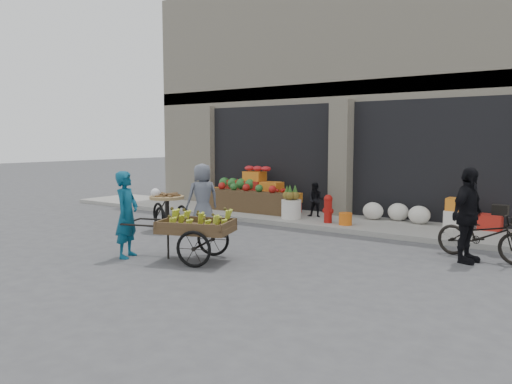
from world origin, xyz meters
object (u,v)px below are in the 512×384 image
Objects in this scene: pineapple_bin at (291,209)px; banana_cart at (194,225)px; orange_bucket at (345,219)px; seated_person at (316,200)px; fire_hydrant at (328,208)px; tricycle_cart at (167,207)px; vendor_grey at (202,197)px; bicycle at (483,235)px; vendor_woman at (127,214)px; cyclist at (467,215)px.

banana_cart is (0.68, -4.57, 0.29)m from pineapple_bin.
orange_bucket is 0.34× the size of seated_person.
seated_person is at bearing 137.12° from fire_hydrant.
fire_hydrant is at bearing 174.29° from orange_bucket.
fire_hydrant is 0.49× the size of tricycle_cart.
tricycle_cart is at bearing -25.28° from vendor_grey.
tricycle_cart is at bearing -126.58° from pineapple_bin.
pineapple_bin is at bearing 177.54° from vendor_grey.
bicycle is at bearing 124.15° from vendor_grey.
seated_person is at bearing 176.86° from vendor_grey.
fire_hydrant is 2.22× the size of orange_bucket.
orange_bucket is 3.53m from vendor_grey.
bicycle is (5.49, 3.61, -0.36)m from vendor_woman.
fire_hydrant is at bearing -52.88° from seated_person.
seated_person is 5.01m from cyclist.
seated_person reaches higher than tricycle_cart.
vendor_woman is 2.84m from tricycle_cart.
vendor_grey is (-1.25, -2.11, 0.44)m from pineapple_bin.
tricycle_cart is at bearing 108.39° from cyclist.
banana_cart is 4.90m from cyclist.
vendor_woman is at bearing -38.26° from tricycle_cart.
cyclist is (6.71, 0.76, 0.29)m from tricycle_cart.
vendor_grey is (-0.72, 2.96, 0.00)m from vendor_woman.
pineapple_bin is at bearing 177.40° from fire_hydrant.
vendor_grey is (-1.65, -2.71, 0.23)m from seated_person.
bicycle reaches higher than orange_bucket.
seated_person is 5.75m from vendor_woman.
banana_cart is at bearing -95.27° from fire_hydrant.
pineapple_bin is 0.75m from seated_person.
vendor_woman is at bearing -175.84° from banana_cart.
vendor_woman is 6.58m from bicycle.
tricycle_cart is at bearing -136.06° from seated_person.
orange_bucket is 0.22× the size of tricycle_cart.
pineapple_bin is at bearing -28.00° from vendor_woman.
orange_bucket is (0.50, -0.05, -0.23)m from fire_hydrant.
fire_hydrant is 0.41× the size of bicycle.
vendor_grey is 0.95× the size of bicycle.
pineapple_bin is 1.62× the size of orange_bucket.
vendor_grey reaches higher than fire_hydrant.
orange_bucket is 0.20× the size of vendor_woman.
cyclist reaches higher than orange_bucket.
orange_bucket is at bearing -45.23° from vendor_woman.
vendor_woman reaches higher than bicycle.
banana_cart is 1.45× the size of vendor_woman.
vendor_woman is 6.18m from cyclist.
orange_bucket is at bearing 153.38° from vendor_grey.
vendor_grey is 6.25m from bicycle.
fire_hydrant is at bearing 61.83° from tricycle_cart.
tricycle_cart is (-1.95, -2.62, 0.20)m from pineapple_bin.
cyclist is at bearing 120.56° from vendor_grey.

